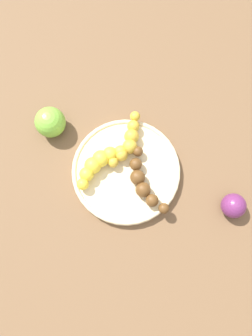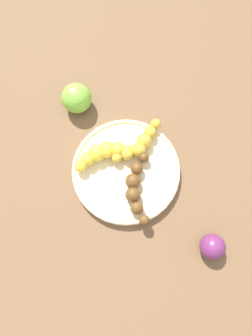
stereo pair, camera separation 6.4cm
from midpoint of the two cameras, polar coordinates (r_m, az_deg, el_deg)
ground_plane at (r=0.68m, az=-2.65°, el=-1.32°), size 2.40×2.40×0.00m
fruit_bowl at (r=0.67m, az=-2.70°, el=-1.09°), size 0.24×0.24×0.02m
banana_overripe at (r=0.64m, az=0.43°, el=-3.26°), size 0.13×0.10×0.03m
banana_spotted at (r=0.66m, az=-2.25°, el=4.60°), size 0.13×0.06×0.03m
banana_yellow at (r=0.65m, az=-7.99°, el=0.28°), size 0.11×0.09×0.04m
apple_green at (r=0.71m, az=-16.50°, el=7.72°), size 0.07×0.07×0.07m
plum_purple at (r=0.67m, az=16.94°, el=-7.32°), size 0.05×0.05×0.05m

